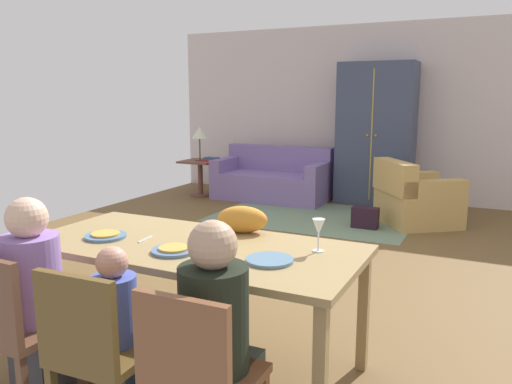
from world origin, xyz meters
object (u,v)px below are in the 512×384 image
object	(u,v)px
table_lamp	(200,134)
dining_chair_man	(12,324)
plate_near_man	(106,236)
cat	(242,219)
plate_near_woman	(270,260)
dining_chair_child	(95,347)
armoire	(376,134)
book_upper	(211,158)
person_woman	(218,351)
person_man	(40,307)
person_child	(121,343)
dining_table	(192,255)
armchair	(414,200)
dining_chair_woman	(197,375)
plate_near_child	(174,251)
handbag	(365,218)
side_table	(200,173)
couch	(272,180)
book_lower	(208,160)
wine_glass	(319,228)

from	to	relation	value
table_lamp	dining_chair_man	bearing A→B (deg)	-67.11
plate_near_man	cat	world-z (taller)	cat
plate_near_woman	dining_chair_child	world-z (taller)	dining_chair_child
armoire	book_upper	size ratio (longest dim) A/B	9.55
plate_near_man	dining_chair_child	size ratio (longest dim) A/B	0.29
person_woman	cat	world-z (taller)	person_woman
person_man	person_woman	distance (m)	1.09
dining_chair_man	person_child	bearing A→B (deg)	17.33
dining_table	armchair	xyz separation A→B (m)	(0.64, 4.14, -0.37)
cat	armoire	distance (m)	4.87
plate_near_man	dining_chair_woman	xyz separation A→B (m)	(1.09, -0.69, -0.28)
plate_near_man	dining_chair_woman	world-z (taller)	dining_chair_woman
person_woman	plate_near_child	bearing A→B (deg)	140.02
dining_chair_woman	armchair	distance (m)	4.95
book_upper	handbag	xyz separation A→B (m)	(2.77, -0.96, -0.49)
armchair	side_table	bearing A→B (deg)	172.88
dining_chair_man	armchair	xyz separation A→B (m)	(1.19, 4.95, -0.17)
dining_table	cat	bearing A→B (deg)	66.88
person_man	person_child	bearing A→B (deg)	-0.54
dining_table	cat	distance (m)	0.41
plate_near_woman	book_upper	world-z (taller)	plate_near_woman
plate_near_woman	armchair	size ratio (longest dim) A/B	0.21
dining_chair_woman	table_lamp	size ratio (longest dim) A/B	1.61
dining_table	side_table	size ratio (longest dim) A/B	3.41
plate_near_woman	handbag	bearing A→B (deg)	96.21
cat	armchair	world-z (taller)	cat
person_child	table_lamp	xyz separation A→B (m)	(-2.82, 5.21, 0.58)
dining_chair_child	table_lamp	bearing A→B (deg)	117.68
cat	couch	bearing A→B (deg)	96.54
person_child	armchair	distance (m)	4.82
dining_chair_woman	person_man	bearing A→B (deg)	170.86
person_child	table_lamp	bearing A→B (deg)	118.40
dining_chair_woman	armoire	world-z (taller)	armoire
dining_chair_man	dining_chair_child	xyz separation A→B (m)	(0.55, 0.00, 0.00)
person_man	book_lower	size ratio (longest dim) A/B	5.04
dining_chair_child	book_lower	world-z (taller)	dining_chair_child
armchair	plate_near_child	bearing A→B (deg)	-98.45
book_lower	handbag	size ratio (longest dim) A/B	0.69
plate_near_woman	wine_glass	xyz separation A→B (m)	(0.17, 0.28, 0.12)
handbag	cat	bearing A→B (deg)	-89.73
side_table	book_upper	size ratio (longest dim) A/B	2.64
armchair	plate_near_woman	bearing A→B (deg)	-91.30
dining_chair_child	table_lamp	size ratio (longest dim) A/B	1.61
dining_chair_woman	armoire	size ratio (longest dim) A/B	0.41
side_table	dining_chair_child	bearing A→B (deg)	-62.32
armoire	handbag	size ratio (longest dim) A/B	6.56
plate_near_man	armchair	bearing A→B (deg)	74.44
plate_near_woman	couch	world-z (taller)	couch
cat	dining_table	bearing A→B (deg)	-128.40
side_table	cat	bearing A→B (deg)	-54.86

